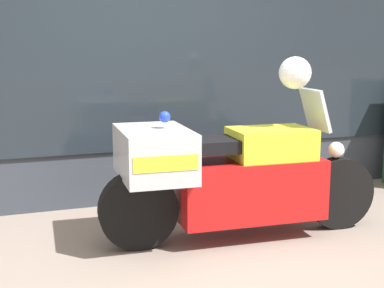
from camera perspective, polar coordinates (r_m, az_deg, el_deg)
name	(u,v)px	position (r m, az deg, el deg)	size (l,w,h in m)	color
ground_plane	(216,269)	(3.97, 2.55, -13.13)	(60.00, 60.00, 0.00)	gray
shop_building	(97,1)	(5.46, -10.07, 14.77)	(6.42, 0.55, 4.01)	#333842
window_display	(184,147)	(5.80, -0.91, -0.38)	(4.94, 0.30, 2.12)	slate
paramedic_motorcycle	(225,174)	(4.37, 3.57, -3.18)	(2.42, 0.83, 1.24)	black
white_helmet	(295,73)	(4.50, 10.94, 7.47)	(0.27, 0.27, 0.27)	white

